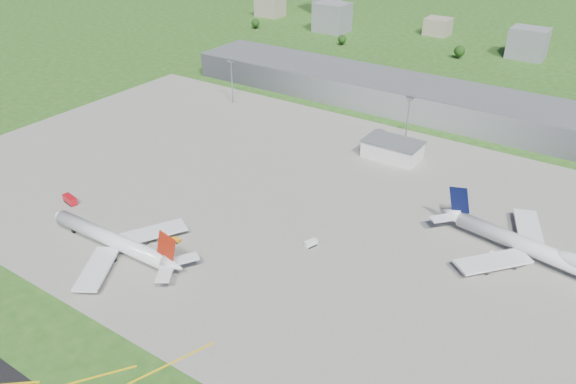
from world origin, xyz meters
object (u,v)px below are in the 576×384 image
Objects in this scene: airliner_blue_quad at (536,250)px; fire_truck at (70,200)px; airliner_red_twin at (116,242)px; tug_yellow at (176,240)px; van_white_near at (311,244)px; van_white_far at (496,257)px.

airliner_blue_quad is 8.98× the size of fire_truck.
fire_truck is at bearing -17.59° from airliner_red_twin.
van_white_near is at bearing 23.80° from tug_yellow.
van_white_near is at bearing -143.96° from airliner_red_twin.
airliner_blue_quad reaches higher than airliner_red_twin.
fire_truck is (-43.01, 12.66, -3.13)m from airliner_red_twin.
airliner_blue_quad is at bearing 21.45° from tug_yellow.
tug_yellow is 0.63× the size of van_white_near.
van_white_far is at bearing -148.90° from airliner_red_twin.
tug_yellow is at bearing 14.47° from fire_truck.
airliner_red_twin is 21.44m from tug_yellow.
tug_yellow is at bearing -141.51° from airliner_blue_quad.
airliner_red_twin reaches higher than van_white_near.
airliner_red_twin is at bearing -135.31° from tug_yellow.
fire_truck is 56.14m from tug_yellow.
airliner_red_twin is at bearing -144.39° from van_white_far.
fire_truck is (-168.01, -65.24, -3.47)m from airliner_blue_quad.
tug_yellow is at bearing 141.29° from van_white_near.
airliner_red_twin is at bearing -5.95° from fire_truck.
airliner_blue_quad reaches higher than van_white_far.
van_white_near is at bearing -143.00° from airliner_blue_quad.
fire_truck is 1.49× the size of van_white_near.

